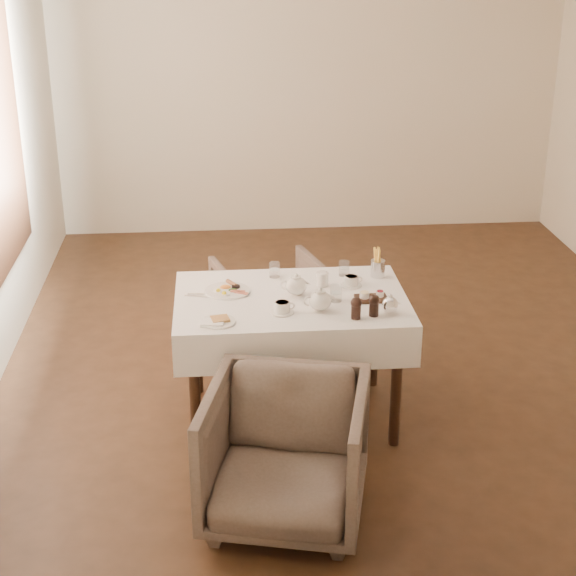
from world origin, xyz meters
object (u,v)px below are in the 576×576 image
(armchair_far, at_px, (272,307))
(teapot_centre, at_px, (296,284))
(armchair_near, at_px, (285,455))
(breakfast_plate, at_px, (228,290))
(table, at_px, (291,317))

(armchair_far, height_order, teapot_centre, teapot_centre)
(armchair_far, bearing_deg, armchair_near, 72.61)
(breakfast_plate, xyz_separation_m, teapot_centre, (0.38, -0.08, 0.06))
(table, bearing_deg, armchair_far, 93.25)
(armchair_far, bearing_deg, breakfast_plate, 52.85)
(breakfast_plate, distance_m, teapot_centre, 0.39)
(armchair_near, xyz_separation_m, armchair_far, (0.06, 1.79, -0.03))
(armchair_near, bearing_deg, armchair_far, 101.72)
(armchair_near, bearing_deg, teapot_centre, 95.33)
(teapot_centre, bearing_deg, armchair_near, -96.52)
(table, distance_m, teapot_centre, 0.19)
(armchair_near, xyz_separation_m, breakfast_plate, (-0.24, 1.04, 0.42))
(armchair_near, relative_size, armchair_far, 1.10)
(table, distance_m, armchair_far, 0.92)
(table, xyz_separation_m, armchair_far, (-0.05, 0.86, -0.32))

